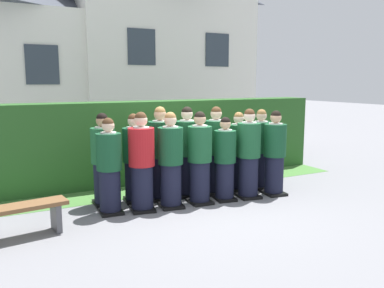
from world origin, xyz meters
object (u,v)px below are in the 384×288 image
student_rear_row_0 (103,161)px  student_rear_row_4 (216,152)px  student_rear_row_6 (261,151)px  student_rear_row_2 (161,155)px  student_in_red_blazer (142,164)px  student_front_row_3 (200,160)px  student_front_row_2 (171,162)px  student_front_row_5 (249,156)px  wooden_bench (16,215)px  student_rear_row_1 (134,160)px  student_rear_row_3 (187,154)px  student_rear_row_5 (238,153)px  student_front_row_6 (275,155)px  student_front_row_0 (109,168)px  student_front_row_4 (225,161)px

student_rear_row_0 → student_rear_row_4: 2.17m
student_rear_row_6 → student_rear_row_2: bearing=174.1°
student_in_red_blazer → student_front_row_3: 1.07m
student_front_row_2 → student_front_row_5: student_front_row_5 is taller
wooden_bench → student_front_row_3: bearing=5.7°
student_rear_row_1 → wooden_bench: student_rear_row_1 is taller
student_rear_row_0 → student_rear_row_3: (1.57, -0.17, 0.04)m
student_rear_row_1 → student_rear_row_5: bearing=-5.4°
student_front_row_5 → student_rear_row_3: bearing=147.3°
student_rear_row_2 → student_rear_row_5: 1.64m
student_front_row_6 → student_rear_row_1: student_front_row_6 is taller
student_rear_row_1 → student_rear_row_2: size_ratio=0.93×
student_front_row_0 → student_in_red_blazer: (0.53, -0.11, 0.04)m
student_front_row_0 → student_front_row_6: student_front_row_6 is taller
student_front_row_0 → student_front_row_3: student_front_row_3 is taller
student_in_red_blazer → student_rear_row_1: size_ratio=1.04×
student_rear_row_3 → student_rear_row_6: size_ratio=1.05×
student_in_red_blazer → student_front_row_3: bearing=-4.4°
student_front_row_0 → student_front_row_2: bearing=-8.8°
student_rear_row_5 → student_in_red_blazer: bearing=-171.1°
student_front_row_0 → student_rear_row_2: student_rear_row_2 is taller
student_rear_row_0 → student_rear_row_2: (1.04, -0.14, 0.04)m
student_front_row_6 → student_rear_row_5: 0.74m
student_front_row_4 → student_front_row_6: 1.06m
student_front_row_5 → student_rear_row_0: bearing=162.5°
student_front_row_2 → student_rear_row_3: 0.76m
student_front_row_4 → student_front_row_5: (0.49, -0.06, 0.07)m
student_front_row_0 → student_rear_row_1: student_rear_row_1 is taller
student_in_red_blazer → student_rear_row_2: student_rear_row_2 is taller
student_front_row_6 → student_rear_row_2: student_rear_row_2 is taller
student_front_row_4 → student_rear_row_1: student_rear_row_1 is taller
student_in_red_blazer → student_rear_row_0: student_in_red_blazer is taller
student_rear_row_5 → wooden_bench: size_ratio=1.11×
student_front_row_5 → student_front_row_6: student_front_row_5 is taller
student_front_row_4 → wooden_bench: 3.62m
student_rear_row_6 → student_rear_row_3: bearing=173.2°
student_in_red_blazer → student_rear_row_2: (0.55, 0.48, 0.02)m
student_front_row_0 → student_front_row_6: (3.16, -0.36, 0.02)m
student_front_row_3 → student_rear_row_1: student_front_row_3 is taller
student_front_row_0 → student_front_row_4: student_front_row_0 is taller
student_rear_row_0 → student_rear_row_6: bearing=-6.6°
student_front_row_0 → student_rear_row_1: 0.73m
student_front_row_0 → student_front_row_4: size_ratio=1.04×
student_front_row_5 → student_front_row_0: bearing=173.5°
student_rear_row_0 → student_rear_row_3: 1.58m
student_front_row_0 → wooden_bench: size_ratio=1.12×
student_rear_row_3 → wooden_bench: 3.24m
student_rear_row_3 → student_front_row_2: bearing=-138.9°
student_front_row_0 → student_front_row_4: bearing=-6.3°
student_front_row_5 → student_front_row_4: bearing=173.1°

